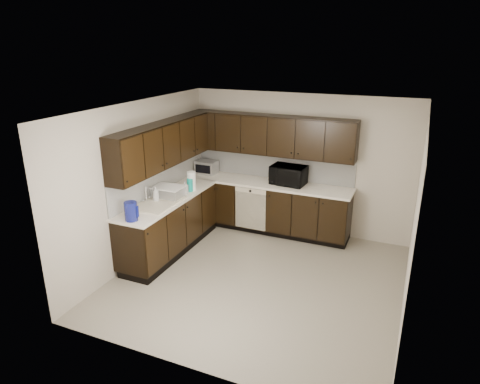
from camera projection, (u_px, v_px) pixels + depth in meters
name	position (u px, v px, depth m)	size (l,w,h in m)	color
floor	(258.00, 279.00, 6.33)	(4.00, 4.00, 0.00)	gray
ceiling	(261.00, 109.00, 5.50)	(4.00, 4.00, 0.00)	white
wall_back	(299.00, 164.00, 7.64)	(4.00, 0.02, 2.50)	#C0B5A4
wall_left	(140.00, 182.00, 6.66)	(0.02, 4.00, 2.50)	#C0B5A4
wall_right	(414.00, 223.00, 5.17)	(0.02, 4.00, 2.50)	#C0B5A4
wall_front	(187.00, 266.00, 4.18)	(4.00, 0.02, 2.50)	#C0B5A4
lower_cabinets	(228.00, 216.00, 7.53)	(3.00, 2.80, 0.90)	black
countertop	(228.00, 189.00, 7.36)	(3.03, 2.83, 0.04)	white
backsplash	(222.00, 170.00, 7.53)	(3.00, 2.80, 0.48)	white
upper_cabinets	(224.00, 139.00, 7.19)	(3.00, 2.80, 0.70)	black
dishwasher	(251.00, 206.00, 7.63)	(0.58, 0.04, 0.78)	beige
sink	(158.00, 208.00, 6.65)	(0.54, 0.82, 0.42)	beige
microwave	(288.00, 175.00, 7.51)	(0.60, 0.41, 0.33)	black
soap_bottle_a	(185.00, 187.00, 7.06)	(0.10, 0.10, 0.21)	gray
soap_bottle_b	(156.00, 194.00, 6.70)	(0.10, 0.10, 0.25)	gray
toaster_oven	(206.00, 167.00, 8.15)	(0.39, 0.29, 0.24)	silver
storage_bin	(168.00, 192.00, 6.88)	(0.46, 0.34, 0.18)	white
blue_pitcher	(131.00, 211.00, 5.98)	(0.18, 0.18, 0.28)	navy
teal_tumbler	(190.00, 185.00, 7.17)	(0.10, 0.10, 0.22)	#0E9C90
paper_towel_roll	(192.00, 181.00, 7.21)	(0.15, 0.15, 0.32)	white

